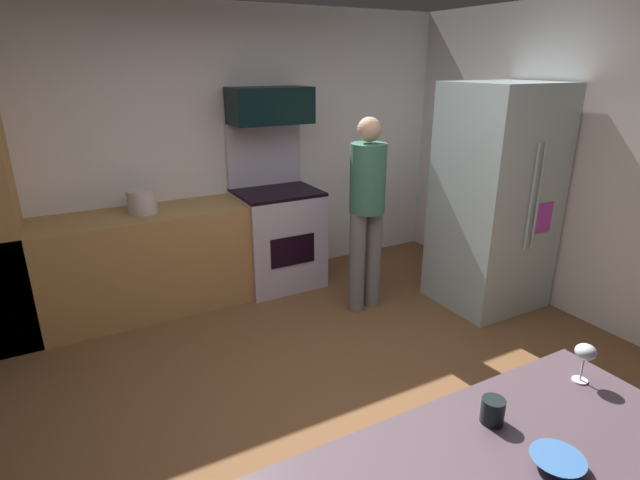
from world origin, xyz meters
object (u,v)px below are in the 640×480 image
at_px(microwave, 270,105).
at_px(refrigerator, 495,198).
at_px(mug_coffee, 493,411).
at_px(wine_glass_mid, 585,353).
at_px(stock_pot, 142,201).
at_px(oven_range, 278,233).
at_px(person_cook, 367,206).
at_px(mixing_bowl_small, 557,462).

xyz_separation_m(microwave, refrigerator, (1.52, -1.35, -0.75)).
distance_m(microwave, mug_coffee, 3.49).
xyz_separation_m(wine_glass_mid, stock_pot, (-1.09, 3.26, -0.03)).
distance_m(oven_range, wine_glass_mid, 3.30).
distance_m(refrigerator, mug_coffee, 2.92).
bearing_deg(wine_glass_mid, refrigerator, 50.28).
bearing_deg(refrigerator, person_cook, 159.18).
relative_size(mug_coffee, stock_pot, 0.38).
bearing_deg(oven_range, wine_glass_mid, -92.30).
relative_size(microwave, wine_glass_mid, 4.51).
distance_m(refrigerator, person_cook, 1.14).
bearing_deg(microwave, mixing_bowl_small, -99.52).
height_order(oven_range, mug_coffee, oven_range).
xyz_separation_m(mixing_bowl_small, wine_glass_mid, (0.47, 0.25, 0.11)).
bearing_deg(wine_glass_mid, oven_range, 87.70).
bearing_deg(mug_coffee, mixing_bowl_small, -86.06).
relative_size(refrigerator, mug_coffee, 21.23).
height_order(oven_range, refrigerator, refrigerator).
relative_size(refrigerator, mixing_bowl_small, 11.63).
xyz_separation_m(oven_range, microwave, (0.00, 0.08, 1.20)).
xyz_separation_m(refrigerator, stock_pot, (-2.74, 1.27, 0.03)).
relative_size(refrigerator, person_cook, 1.16).
distance_m(microwave, stock_pot, 1.42).
bearing_deg(oven_range, mug_coffee, -100.76).
height_order(mixing_bowl_small, stock_pot, stock_pot).
xyz_separation_m(microwave, mug_coffee, (-0.62, -3.35, -0.78)).
bearing_deg(stock_pot, refrigerator, -24.92).
distance_m(person_cook, wine_glass_mid, 2.47).
distance_m(mug_coffee, stock_pot, 3.32).
distance_m(refrigerator, mixing_bowl_small, 3.09).
xyz_separation_m(oven_range, mixing_bowl_small, (-0.60, -3.51, 0.40)).
bearing_deg(mixing_bowl_small, mug_coffee, 93.94).
xyz_separation_m(person_cook, mug_coffee, (-1.07, -2.40, -0.00)).
bearing_deg(refrigerator, oven_range, 140.17).
bearing_deg(mug_coffee, refrigerator, 42.92).
xyz_separation_m(mixing_bowl_small, stock_pot, (-0.62, 3.51, 0.08)).
xyz_separation_m(mug_coffee, stock_pot, (-0.60, 3.27, 0.05)).
bearing_deg(mug_coffee, oven_range, 79.24).
relative_size(person_cook, mixing_bowl_small, 10.06).
bearing_deg(person_cook, microwave, 115.57).
height_order(microwave, refrigerator, refrigerator).
distance_m(oven_range, refrigerator, 2.03).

